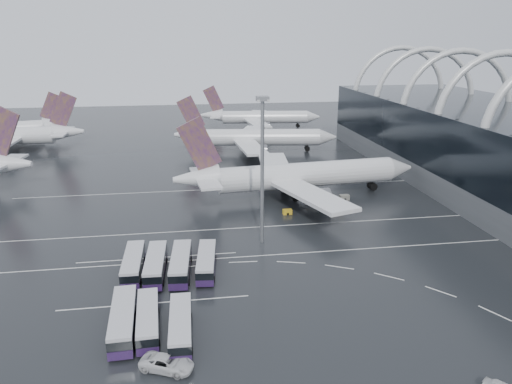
{
  "coord_description": "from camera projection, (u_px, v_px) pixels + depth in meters",
  "views": [
    {
      "loc": [
        -19.36,
        -82.91,
        37.64
      ],
      "look_at": [
        -4.09,
        13.92,
        7.0
      ],
      "focal_mm": 35.0,
      "sensor_mm": 36.0,
      "label": 1
    }
  ],
  "objects": [
    {
      "name": "bus_row_near_a",
      "position": [
        133.0,
        264.0,
        82.27
      ],
      "size": [
        3.3,
        13.11,
        3.22
      ],
      "rotation": [
        0.0,
        0.0,
        1.55
      ],
      "color": "#261239",
      "rests_on": "ground"
    },
    {
      "name": "bus_row_far_c",
      "position": [
        180.0,
        326.0,
        64.82
      ],
      "size": [
        3.22,
        12.53,
        3.07
      ],
      "rotation": [
        0.0,
        0.0,
        1.55
      ],
      "color": "#261239",
      "rests_on": "ground"
    },
    {
      "name": "van_curve_a",
      "position": [
        167.0,
        363.0,
        58.63
      ],
      "size": [
        7.09,
        5.33,
        1.79
      ],
      "primitive_type": "imported",
      "rotation": [
        0.0,
        0.0,
        1.15
      ],
      "color": "silver",
      "rests_on": "ground"
    },
    {
      "name": "jet_remote_mid",
      "position": [
        18.0,
        136.0,
        170.26
      ],
      "size": [
        45.9,
        36.92,
        20.07
      ],
      "rotation": [
        0.0,
        0.0,
        3.12
      ],
      "color": "white",
      "rests_on": "ground"
    },
    {
      "name": "bus_row_far_b",
      "position": [
        148.0,
        319.0,
        66.29
      ],
      "size": [
        3.32,
        12.45,
        3.04
      ],
      "rotation": [
        0.0,
        0.0,
        1.61
      ],
      "color": "#261239",
      "rests_on": "ground"
    },
    {
      "name": "lane_marking_mid",
      "position": [
        277.0,
        226.0,
        103.59
      ],
      "size": [
        120.0,
        0.25,
        0.01
      ],
      "primitive_type": "cube",
      "color": "silver",
      "rests_on": "ground"
    },
    {
      "name": "lane_marking_near",
      "position": [
        292.0,
        254.0,
        90.39
      ],
      "size": [
        120.0,
        0.25,
        0.01
      ],
      "primitive_type": "cube",
      "color": "silver",
      "rests_on": "ground"
    },
    {
      "name": "bus_bay_line_north",
      "position": [
        158.0,
        258.0,
        88.71
      ],
      "size": [
        28.0,
        0.25,
        0.01
      ],
      "primitive_type": "cube",
      "color": "silver",
      "rests_on": "ground"
    },
    {
      "name": "airliner_gate_c",
      "position": [
        258.0,
        118.0,
        212.73
      ],
      "size": [
        50.94,
        46.63,
        18.14
      ],
      "rotation": [
        0.0,
        0.0,
        -0.13
      ],
      "color": "white",
      "rests_on": "ground"
    },
    {
      "name": "gse_cart_belly_c",
      "position": [
        287.0,
        212.0,
        110.29
      ],
      "size": [
        1.99,
        1.17,
        1.08
      ],
      "primitive_type": "cube",
      "color": "gold",
      "rests_on": "ground"
    },
    {
      "name": "airliner_gate_b",
      "position": [
        253.0,
        138.0,
        168.93
      ],
      "size": [
        55.01,
        49.02,
        19.1
      ],
      "rotation": [
        0.0,
        0.0,
        -0.14
      ],
      "color": "white",
      "rests_on": "ground"
    },
    {
      "name": "bus_row_near_d",
      "position": [
        206.0,
        262.0,
        83.22
      ],
      "size": [
        4.17,
        12.82,
        3.1
      ],
      "rotation": [
        0.0,
        0.0,
        1.46
      ],
      "color": "#261239",
      "rests_on": "ground"
    },
    {
      "name": "bus_bay_line_south",
      "position": [
        155.0,
        303.0,
        73.62
      ],
      "size": [
        28.0,
        0.25,
        0.01
      ],
      "primitive_type": "cube",
      "color": "silver",
      "rests_on": "ground"
    },
    {
      "name": "bus_row_near_c",
      "position": [
        181.0,
        263.0,
        82.32
      ],
      "size": [
        4.02,
        13.49,
        3.27
      ],
      "rotation": [
        0.0,
        0.0,
        1.49
      ],
      "color": "#261239",
      "rests_on": "ground"
    },
    {
      "name": "lane_marking_far",
      "position": [
        256.0,
        187.0,
        129.99
      ],
      "size": [
        120.0,
        0.25,
        0.01
      ],
      "primitive_type": "cube",
      "color": "silver",
      "rests_on": "ground"
    },
    {
      "name": "floodlight_mast",
      "position": [
        262.0,
        153.0,
        90.36
      ],
      "size": [
        2.12,
        2.12,
        27.62
      ],
      "color": "gray",
      "rests_on": "ground"
    },
    {
      "name": "gse_cart_belly_b",
      "position": [
        344.0,
        197.0,
        119.96
      ],
      "size": [
        2.28,
        1.35,
        1.25
      ],
      "primitive_type": "cube",
      "color": "slate",
      "rests_on": "ground"
    },
    {
      "name": "bus_row_near_b",
      "position": [
        156.0,
        264.0,
        82.01
      ],
      "size": [
        3.63,
        13.32,
        3.25
      ],
      "rotation": [
        0.0,
        0.0,
        1.52
      ],
      "color": "#261239",
      "rests_on": "ground"
    },
    {
      "name": "ground",
      "position": [
        289.0,
        249.0,
        92.28
      ],
      "size": [
        420.0,
        420.0,
        0.0
      ],
      "primitive_type": "plane",
      "color": "black",
      "rests_on": "ground"
    },
    {
      "name": "gse_cart_belly_a",
      "position": [
        338.0,
        205.0,
        114.53
      ],
      "size": [
        2.39,
        1.41,
        1.3
      ],
      "primitive_type": "cube",
      "color": "gold",
      "rests_on": "ground"
    },
    {
      "name": "jet_remote_far",
      "position": [
        13.0,
        129.0,
        187.01
      ],
      "size": [
        40.93,
        33.13,
        17.84
      ],
      "rotation": [
        0.0,
        0.0,
        3.34
      ],
      "color": "white",
      "rests_on": "ground"
    },
    {
      "name": "airliner_main",
      "position": [
        295.0,
        176.0,
        120.9
      ],
      "size": [
        61.13,
        53.32,
        20.69
      ],
      "rotation": [
        0.0,
        0.0,
        0.1
      ],
      "color": "white",
      "rests_on": "ground"
    },
    {
      "name": "bus_row_far_a",
      "position": [
        123.0,
        320.0,
        65.94
      ],
      "size": [
        3.58,
        13.65,
        3.34
      ],
      "rotation": [
        0.0,
        0.0,
        1.6
      ],
      "color": "#261239",
      "rests_on": "ground"
    }
  ]
}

